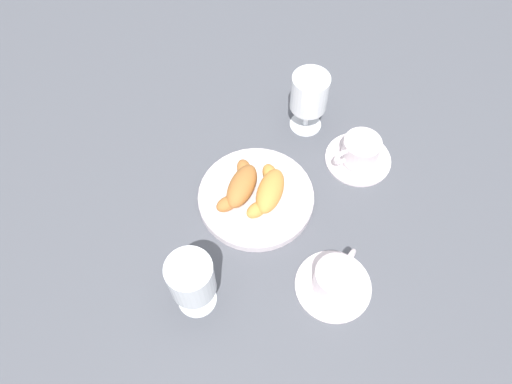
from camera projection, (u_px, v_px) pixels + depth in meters
The scene contains 8 objects.
ground_plane at pixel (263, 207), 0.94m from camera, with size 2.20×2.20×0.00m, color #4C4F56.
pastry_plate at pixel (256, 197), 0.94m from camera, with size 0.23×0.23×0.02m.
croissant_large at pixel (269, 191), 0.91m from camera, with size 0.13×0.09×0.04m.
croissant_small at pixel (240, 186), 0.92m from camera, with size 0.12×0.10×0.04m.
coffee_cup_near at pixel (359, 152), 0.98m from camera, with size 0.14×0.14×0.06m.
coffee_cup_far at pixel (335, 280), 0.83m from camera, with size 0.14×0.14×0.06m.
juice_glass_left at pixel (309, 94), 0.97m from camera, with size 0.08×0.08×0.14m.
juice_glass_right at pixel (192, 280), 0.76m from camera, with size 0.08×0.08×0.14m.
Camera 1 is at (-0.46, 0.04, 0.82)m, focal length 33.74 mm.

